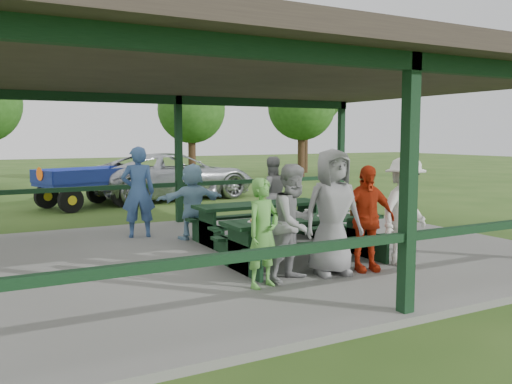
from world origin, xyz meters
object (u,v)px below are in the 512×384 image
picnic_table_far (260,217)px  contestant_green (263,233)px  contestant_grey_mid (332,212)px  spectator_grey (271,194)px  farm_trailer (85,187)px  spectator_blue (138,192)px  picnic_table_near (304,234)px  contestant_grey_left (294,223)px  pickup_truck (174,176)px  contestant_red (366,218)px  spectator_lblue (192,201)px  contestant_white_fedora (405,211)px

picnic_table_far → contestant_green: 3.28m
contestant_grey_mid → spectator_grey: size_ratio=1.16×
picnic_table_far → farm_trailer: (-1.92, 7.46, 0.06)m
contestant_green → contestant_grey_mid: contestant_grey_mid is taller
picnic_table_far → spectator_grey: size_ratio=1.62×
spectator_blue → farm_trailer: spectator_blue is taller
picnic_table_near → contestant_grey_left: contestant_grey_left is taller
contestant_grey_mid → spectator_grey: bearing=82.0°
pickup_truck → farm_trailer: (-3.15, -0.91, -0.15)m
contestant_grey_mid → contestant_red: (0.58, -0.06, -0.13)m
contestant_red → spectator_blue: size_ratio=0.88×
contestant_red → picnic_table_near: bearing=138.0°
spectator_lblue → farm_trailer: 6.66m
spectator_lblue → pickup_truck: spectator_lblue is taller
spectator_blue → farm_trailer: 5.93m
picnic_table_far → spectator_lblue: (-1.08, 0.85, 0.28)m
spectator_blue → spectator_lblue: bearing=154.9°
pickup_truck → spectator_blue: bearing=147.9°
contestant_white_fedora → spectator_lblue: 4.28m
pickup_truck → picnic_table_far: bearing=164.8°
contestant_red → spectator_blue: 4.93m
contestant_red → spectator_grey: (0.50, 3.76, -0.01)m
spectator_grey → farm_trailer: size_ratio=0.44×
picnic_table_near → picnic_table_far: same height
contestant_grey_left → contestant_red: contestant_grey_left is taller
picnic_table_near → picnic_table_far: size_ratio=1.03×
contestant_white_fedora → farm_trailer: contestant_white_fedora is taller
contestant_green → spectator_lblue: bearing=67.1°
spectator_grey → pickup_truck: (0.45, 7.44, -0.12)m
picnic_table_near → pickup_truck: (1.52, 10.37, 0.21)m
contestant_grey_mid → farm_trailer: bearing=107.4°
contestant_grey_mid → farm_trailer: (-1.62, 10.23, -0.40)m
contestant_white_fedora → farm_trailer: (-2.99, 10.30, -0.34)m
farm_trailer → pickup_truck: bearing=-3.1°
contestant_grey_left → pickup_truck: size_ratio=0.30×
contestant_red → farm_trailer: size_ratio=0.44×
contestant_grey_mid → contestant_white_fedora: size_ratio=1.05×
contestant_red → pickup_truck: contestant_red is taller
contestant_grey_mid → contestant_white_fedora: 1.37m
picnic_table_near → contestant_white_fedora: contestant_white_fedora is taller
contestant_white_fedora → spectator_lblue: size_ratio=1.18×
spectator_blue → pickup_truck: (3.22, 6.83, -0.24)m
spectator_lblue → contestant_red: bearing=109.9°
picnic_table_near → contestant_grey_left: bearing=-131.1°
spectator_lblue → contestant_white_fedora: bearing=119.8°
spectator_blue → pickup_truck: 7.55m
picnic_table_far → contestant_red: contestant_red is taller
picnic_table_near → spectator_lblue: spectator_lblue is taller
picnic_table_far → contestant_white_fedora: (1.07, -2.84, 0.40)m
picnic_table_near → contestant_white_fedora: bearing=-31.8°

